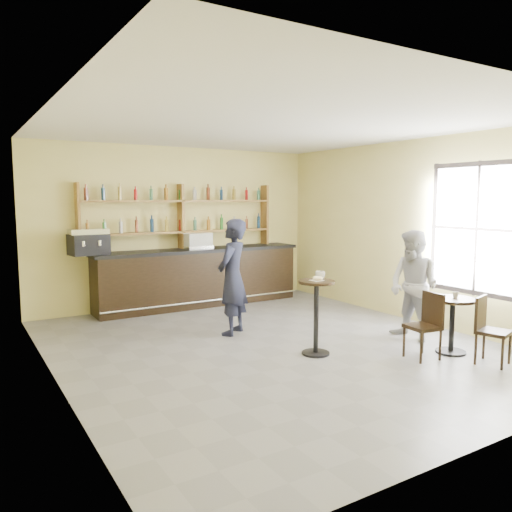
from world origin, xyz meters
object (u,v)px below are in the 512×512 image
man_main (233,277)px  cafe_table (452,326)px  espresso_machine (89,242)px  pastry_case (197,241)px  chair_west (423,326)px  patron_second (414,286)px  bar_counter (199,277)px  pedestal_table (316,318)px  chair_south (494,331)px

man_main → cafe_table: man_main is taller
espresso_machine → pastry_case: 2.13m
chair_west → pastry_case: bearing=-159.2°
chair_west → patron_second: bearing=146.0°
espresso_machine → cafe_table: espresso_machine is taller
espresso_machine → bar_counter: bearing=-8.2°
bar_counter → cafe_table: 5.04m
espresso_machine → pedestal_table: size_ratio=0.62×
man_main → chair_west: (1.59, -2.45, -0.48)m
espresso_machine → man_main: 2.86m
man_main → patron_second: man_main is taller
cafe_table → man_main: bearing=130.6°
espresso_machine → cafe_table: size_ratio=0.83×
pedestal_table → espresso_machine: bearing=119.8°
espresso_machine → cafe_table: (3.84, -4.75, -1.01)m
bar_counter → patron_second: (1.73, -4.01, 0.26)m
patron_second → chair_west: bearing=-42.1°
espresso_machine → pedestal_table: espresso_machine is taller
pastry_case → cafe_table: bearing=-68.6°
cafe_table → chair_west: size_ratio=0.87×
cafe_table → chair_south: bearing=-85.2°
bar_counter → espresso_machine: espresso_machine is taller
chair_west → man_main: bearing=-140.1°
chair_south → cafe_table: bearing=77.9°
bar_counter → chair_south: bar_counter is taller
patron_second → chair_south: bearing=-1.2°
espresso_machine → chair_south: bearing=-62.1°
pedestal_table → chair_south: (1.72, -1.55, -0.08)m
espresso_machine → pedestal_table: (2.17, -3.80, -0.88)m
pedestal_table → man_main: 1.67m
espresso_machine → cafe_table: bearing=-59.2°
cafe_table → patron_second: size_ratio=0.46×
pastry_case → chair_west: size_ratio=0.59×
bar_counter → chair_west: bearing=-76.5°
cafe_table → patron_second: (0.05, 0.74, 0.45)m
man_main → patron_second: 2.81m
man_main → cafe_table: size_ratio=2.35×
bar_counter → man_main: 2.32m
man_main → bar_counter: bearing=-139.6°
chair_west → chair_south: bearing=49.6°
pedestal_table → chair_south: size_ratio=1.18×
pedestal_table → patron_second: (1.72, -0.21, 0.32)m
cafe_table → pastry_case: bearing=109.8°
bar_counter → chair_west: 4.83m
patron_second → espresso_machine: bearing=-137.0°
bar_counter → pedestal_table: bearing=-89.8°
pedestal_table → pastry_case: bearing=90.7°
pedestal_table → chair_south: bearing=-42.1°
pedestal_table → cafe_table: 1.92m
man_main → cafe_table: bearing=92.6°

